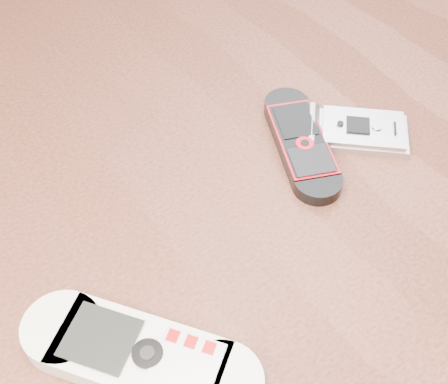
{
  "coord_description": "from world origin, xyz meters",
  "views": [
    {
      "loc": [
        -0.17,
        -0.25,
        1.13
      ],
      "look_at": [
        0.01,
        0.0,
        0.76
      ],
      "focal_mm": 50.0,
      "sensor_mm": 36.0,
      "label": 1
    }
  ],
  "objects_px": {
    "table": "(220,275)",
    "nokia_white": "(140,356)",
    "motorola_razr": "(360,130)",
    "nokia_black_red": "(301,142)"
  },
  "relations": [
    {
      "from": "nokia_black_red",
      "to": "table",
      "type": "bearing_deg",
      "value": -151.18
    },
    {
      "from": "table",
      "to": "nokia_white",
      "type": "xyz_separation_m",
      "value": [
        -0.12,
        -0.08,
        0.11
      ]
    },
    {
      "from": "table",
      "to": "nokia_black_red",
      "type": "xyz_separation_m",
      "value": [
        0.09,
        0.01,
        0.11
      ]
    },
    {
      "from": "nokia_white",
      "to": "nokia_black_red",
      "type": "distance_m",
      "value": 0.22
    },
    {
      "from": "table",
      "to": "nokia_white",
      "type": "distance_m",
      "value": 0.18
    },
    {
      "from": "nokia_white",
      "to": "motorola_razr",
      "type": "xyz_separation_m",
      "value": [
        0.26,
        0.07,
        -0.0
      ]
    },
    {
      "from": "table",
      "to": "motorola_razr",
      "type": "relative_size",
      "value": 13.31
    },
    {
      "from": "table",
      "to": "nokia_white",
      "type": "bearing_deg",
      "value": -146.67
    },
    {
      "from": "table",
      "to": "motorola_razr",
      "type": "distance_m",
      "value": 0.18
    },
    {
      "from": "nokia_white",
      "to": "nokia_black_red",
      "type": "height_order",
      "value": "nokia_white"
    }
  ]
}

